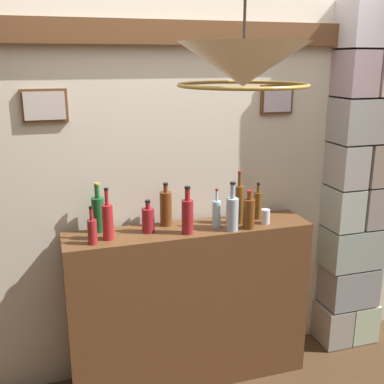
% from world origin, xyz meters
% --- Properties ---
extents(panelled_rear_partition, '(3.67, 0.15, 2.53)m').
position_xyz_m(panelled_rear_partition, '(-0.00, 1.10, 1.33)').
color(panelled_rear_partition, beige).
rests_on(panelled_rear_partition, ground).
extents(stone_pillar, '(0.45, 0.32, 2.46)m').
position_xyz_m(stone_pillar, '(1.27, 0.96, 1.23)').
color(stone_pillar, '#9A978D').
rests_on(stone_pillar, ground).
extents(bar_shelf_unit, '(1.56, 0.33, 1.08)m').
position_xyz_m(bar_shelf_unit, '(0.00, 0.85, 0.54)').
color(bar_shelf_unit, brown).
rests_on(bar_shelf_unit, ground).
extents(liquor_bottle_mezcal, '(0.05, 0.05, 0.25)m').
position_xyz_m(liquor_bottle_mezcal, '(0.48, 0.90, 1.18)').
color(liquor_bottle_mezcal, brown).
rests_on(liquor_bottle_mezcal, bar_shelf_unit).
extents(liquor_bottle_rye, '(0.08, 0.08, 0.31)m').
position_xyz_m(liquor_bottle_rye, '(0.24, 0.75, 1.19)').
color(liquor_bottle_rye, '#A1B4C6').
rests_on(liquor_bottle_rye, bar_shelf_unit).
extents(liquor_bottle_vodka, '(0.05, 0.05, 0.25)m').
position_xyz_m(liquor_bottle_vodka, '(0.17, 0.83, 1.17)').
color(liquor_bottle_vodka, '#A1D0E3').
rests_on(liquor_bottle_vodka, bar_shelf_unit).
extents(liquor_bottle_amaro, '(0.06, 0.06, 0.35)m').
position_xyz_m(liquor_bottle_amaro, '(0.33, 0.86, 1.21)').
color(liquor_bottle_amaro, brown).
rests_on(liquor_bottle_amaro, bar_shelf_unit).
extents(liquor_bottle_brandy, '(0.07, 0.07, 0.29)m').
position_xyz_m(liquor_bottle_brandy, '(-0.04, 0.78, 1.20)').
color(liquor_bottle_brandy, maroon).
rests_on(liquor_bottle_brandy, bar_shelf_unit).
extents(liquor_bottle_vermouth, '(0.07, 0.07, 0.31)m').
position_xyz_m(liquor_bottle_vermouth, '(-0.51, 0.82, 1.19)').
color(liquor_bottle_vermouth, '#A31F22').
rests_on(liquor_bottle_vermouth, bar_shelf_unit).
extents(liquor_bottle_rum, '(0.07, 0.07, 0.25)m').
position_xyz_m(liquor_bottle_rum, '(0.35, 0.75, 1.18)').
color(liquor_bottle_rum, '#633312').
rests_on(liquor_bottle_rum, bar_shelf_unit).
extents(liquor_bottle_scotch, '(0.08, 0.08, 0.31)m').
position_xyz_m(liquor_bottle_scotch, '(-0.55, 0.97, 1.20)').
color(liquor_bottle_scotch, '#165425').
rests_on(liquor_bottle_scotch, bar_shelf_unit).
extents(liquor_bottle_sherry, '(0.05, 0.05, 0.23)m').
position_xyz_m(liquor_bottle_sherry, '(-0.60, 0.77, 1.16)').
color(liquor_bottle_sherry, maroon).
rests_on(liquor_bottle_sherry, bar_shelf_unit).
extents(liquor_bottle_port, '(0.08, 0.08, 0.28)m').
position_xyz_m(liquor_bottle_port, '(-0.13, 0.96, 1.19)').
color(liquor_bottle_port, brown).
rests_on(liquor_bottle_port, bar_shelf_unit).
extents(liquor_bottle_tequila, '(0.08, 0.08, 0.20)m').
position_xyz_m(liquor_bottle_tequila, '(-0.26, 0.87, 1.16)').
color(liquor_bottle_tequila, maroon).
rests_on(liquor_bottle_tequila, bar_shelf_unit).
extents(glass_tumbler_rocks, '(0.06, 0.06, 0.09)m').
position_xyz_m(glass_tumbler_rocks, '(0.49, 0.80, 1.13)').
color(glass_tumbler_rocks, silver).
rests_on(glass_tumbler_rocks, bar_shelf_unit).
extents(pendant_lamp, '(0.55, 0.55, 0.57)m').
position_xyz_m(pendant_lamp, '(-0.01, 0.06, 2.07)').
color(pendant_lamp, '#EFE5C6').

